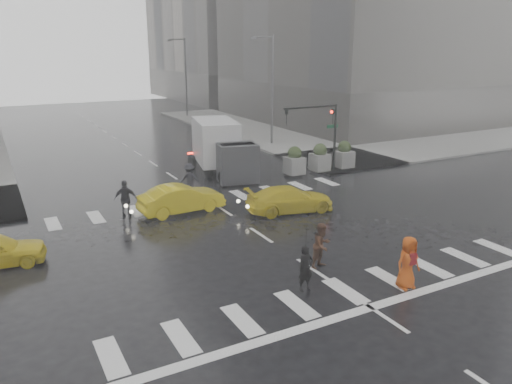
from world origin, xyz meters
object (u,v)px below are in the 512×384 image
traffic_signal_pole (323,125)px  taxi_mid (181,199)px  pedestrian_brown (322,245)px  pedestrian_orange (408,263)px  box_truck (221,147)px

traffic_signal_pole → taxi_mid: (-11.00, -3.30, -2.51)m
traffic_signal_pole → pedestrian_brown: 14.95m
pedestrian_orange → box_truck: (0.98, 17.55, 0.90)m
pedestrian_brown → taxi_mid: (-2.40, 8.71, -0.17)m
traffic_signal_pole → pedestrian_brown: (-8.59, -12.01, -2.34)m
taxi_mid → box_truck: bearing=-42.7°
traffic_signal_pole → box_truck: traffic_signal_pole is taller
pedestrian_brown → box_truck: box_truck is taller
pedestrian_brown → traffic_signal_pole: bearing=37.7°
traffic_signal_pole → taxi_mid: 11.75m
pedestrian_orange → taxi_mid: (-4.01, 11.51, -0.24)m
taxi_mid → box_truck: (4.99, 6.04, 1.14)m
pedestrian_brown → pedestrian_orange: (1.61, -2.80, 0.07)m
traffic_signal_pole → pedestrian_brown: traffic_signal_pole is taller
pedestrian_brown → taxi_mid: size_ratio=0.41×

